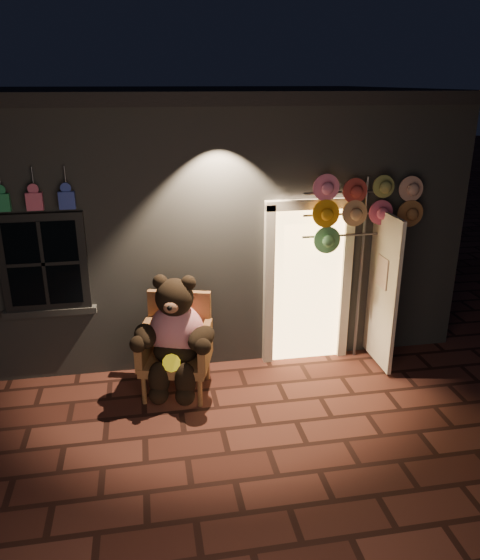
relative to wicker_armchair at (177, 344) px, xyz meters
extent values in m
plane|color=brown|center=(0.40, -0.97, -0.59)|extent=(60.00, 60.00, 0.00)
cube|color=slate|center=(0.40, 3.03, 1.06)|extent=(7.00, 5.00, 3.30)
cube|color=black|center=(0.40, 3.03, 2.79)|extent=(7.30, 5.30, 0.16)
cube|color=black|center=(-1.50, 0.49, 0.96)|extent=(1.00, 0.10, 1.20)
cube|color=black|center=(-1.50, 0.46, 0.96)|extent=(0.82, 0.06, 1.02)
cube|color=slate|center=(-1.50, 0.49, 0.33)|extent=(1.10, 0.14, 0.08)
cube|color=#FFC572|center=(1.75, 0.51, 0.46)|extent=(0.92, 0.10, 2.10)
cube|color=beige|center=(1.23, 0.47, 0.46)|extent=(0.12, 0.12, 2.20)
cube|color=beige|center=(2.27, 0.47, 0.46)|extent=(0.12, 0.12, 2.20)
cube|color=beige|center=(1.75, 0.47, 1.54)|extent=(1.16, 0.12, 0.12)
cube|color=beige|center=(2.65, 0.13, 0.46)|extent=(0.05, 0.80, 2.00)
cube|color=#24874F|center=(-1.85, 0.41, 1.71)|extent=(0.18, 0.07, 0.20)
cylinder|color=#59595E|center=(-1.85, 0.47, 1.96)|extent=(0.02, 0.02, 0.25)
cube|color=#D15673|center=(-1.50, 0.41, 1.71)|extent=(0.18, 0.07, 0.20)
cylinder|color=#59595E|center=(-1.50, 0.47, 1.96)|extent=(0.02, 0.02, 0.25)
cube|color=#2E3FA2|center=(-1.15, 0.41, 1.71)|extent=(0.18, 0.07, 0.20)
cylinder|color=#59595E|center=(-1.15, 0.47, 1.96)|extent=(0.02, 0.02, 0.25)
cube|color=#A26A3E|center=(-0.02, -0.09, -0.18)|extent=(0.93, 0.89, 0.11)
cube|color=#A26A3E|center=(0.06, 0.23, 0.20)|extent=(0.77, 0.28, 0.77)
cube|color=#A26A3E|center=(-0.38, -0.02, 0.04)|extent=(0.25, 0.66, 0.44)
cube|color=#A26A3E|center=(0.32, -0.21, 0.04)|extent=(0.25, 0.66, 0.44)
cylinder|color=#A26A3E|center=(-0.42, -0.31, -0.41)|extent=(0.06, 0.06, 0.35)
cylinder|color=#A26A3E|center=(0.22, -0.48, -0.41)|extent=(0.06, 0.06, 0.35)
cylinder|color=#A26A3E|center=(-0.26, 0.29, -0.41)|extent=(0.06, 0.06, 0.35)
cylinder|color=#A26A3E|center=(0.37, 0.12, -0.41)|extent=(0.06, 0.06, 0.35)
ellipsoid|color=red|center=(0.00, -0.05, 0.19)|extent=(0.77, 0.68, 0.69)
ellipsoid|color=black|center=(-0.02, -0.13, -0.01)|extent=(0.64, 0.58, 0.32)
sphere|color=black|center=(-0.01, -0.10, 0.65)|extent=(0.54, 0.54, 0.44)
sphere|color=black|center=(-0.16, -0.03, 0.82)|extent=(0.17, 0.17, 0.17)
sphere|color=black|center=(0.15, -0.12, 0.82)|extent=(0.17, 0.17, 0.17)
ellipsoid|color=#946043|center=(-0.06, -0.30, 0.61)|extent=(0.20, 0.16, 0.14)
ellipsoid|color=black|center=(-0.37, -0.18, 0.22)|extent=(0.29, 0.47, 0.25)
ellipsoid|color=black|center=(0.26, -0.34, 0.22)|extent=(0.46, 0.51, 0.25)
ellipsoid|color=black|center=(-0.24, -0.37, -0.24)|extent=(0.25, 0.25, 0.43)
ellipsoid|color=black|center=(0.06, -0.45, -0.24)|extent=(0.25, 0.25, 0.43)
sphere|color=black|center=(-0.26, -0.43, -0.42)|extent=(0.23, 0.23, 0.23)
sphere|color=black|center=(0.04, -0.50, -0.42)|extent=(0.23, 0.23, 0.23)
cylinder|color=yellow|center=(-0.09, -0.41, -0.03)|extent=(0.23, 0.14, 0.20)
cylinder|color=#59595E|center=(2.45, 0.41, 0.64)|extent=(0.04, 0.04, 2.46)
cylinder|color=#59595E|center=(2.18, 0.39, 1.69)|extent=(1.09, 0.03, 0.03)
cylinder|color=#59595E|center=(2.18, 0.39, 1.42)|extent=(1.09, 0.03, 0.03)
cylinder|color=#59595E|center=(2.18, 0.39, 1.14)|extent=(1.09, 0.03, 0.03)
cylinder|color=pink|center=(1.90, 0.33, 1.74)|extent=(0.31, 0.11, 0.31)
cylinder|color=#B03831|center=(2.27, 0.30, 1.74)|extent=(0.31, 0.11, 0.31)
cylinder|color=#91964B|center=(2.63, 0.27, 1.74)|extent=(0.31, 0.11, 0.31)
cylinder|color=#DEA28A|center=(3.00, 0.33, 1.74)|extent=(0.31, 0.11, 0.31)
cylinder|color=orange|center=(1.90, 0.30, 1.42)|extent=(0.31, 0.11, 0.31)
cylinder|color=tan|center=(2.27, 0.27, 1.42)|extent=(0.31, 0.11, 0.31)
cylinder|color=#D75479|center=(2.63, 0.33, 1.42)|extent=(0.31, 0.11, 0.31)
cylinder|color=#A86A3A|center=(3.00, 0.30, 1.42)|extent=(0.31, 0.11, 0.31)
cylinder|color=#589D5A|center=(1.90, 0.27, 1.10)|extent=(0.31, 0.11, 0.31)
camera|label=1|loc=(-0.29, -5.95, 2.99)|focal=35.00mm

